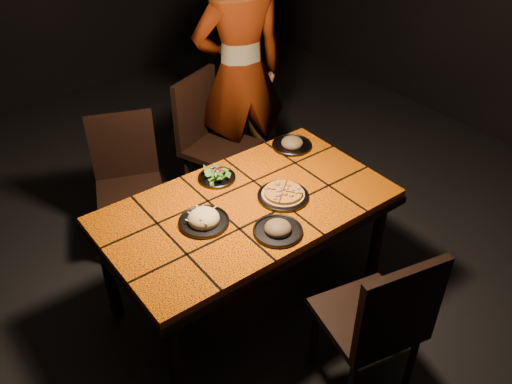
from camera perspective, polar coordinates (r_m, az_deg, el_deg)
room_shell at (r=2.61m, az=-1.13°, el=11.90°), size 6.04×7.04×3.08m
dining_table at (r=3.05m, az=-0.95°, el=-2.41°), size 1.62×0.92×0.75m
chair_near at (r=2.71m, az=12.92°, el=-12.93°), size 0.53×0.53×0.99m
chair_far_left at (r=3.69m, az=-13.37°, el=1.73°), size 0.56×0.56×0.95m
chair_far_right at (r=3.98m, az=-4.91°, el=6.08°), size 0.59×0.59×1.01m
diner at (r=4.01m, az=-1.67°, el=12.34°), size 0.79×0.62×1.90m
plate_pizza at (r=3.04m, az=2.87°, el=-0.29°), size 0.34×0.34×0.04m
plate_pasta at (r=2.87m, az=-5.52°, el=-2.90°), size 0.27×0.27×0.09m
plate_salad at (r=3.19m, az=-4.16°, el=1.76°), size 0.22×0.22×0.07m
plate_mushroom_a at (r=2.80m, az=2.32°, el=-3.90°), size 0.26×0.26×0.09m
plate_mushroom_b at (r=3.49m, az=3.81°, el=5.13°), size 0.26×0.26×0.08m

